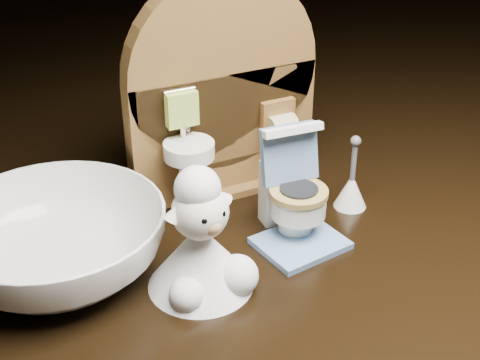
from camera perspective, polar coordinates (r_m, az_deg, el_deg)
name	(u,v)px	position (r m, az deg, el deg)	size (l,w,h in m)	color
backdrop_panel	(222,101)	(0.44, -1.55, 6.75)	(0.13, 0.05, 0.15)	brown
toy_toilet	(292,193)	(0.41, 4.44, -1.12)	(0.04, 0.05, 0.07)	white
bath_mat	(300,243)	(0.41, 5.17, -5.38)	(0.05, 0.04, 0.00)	#5A7BA9
toilet_brush	(351,188)	(0.45, 9.47, -0.70)	(0.02, 0.02, 0.05)	white
plush_lamb	(202,247)	(0.36, -3.27, -5.74)	(0.06, 0.06, 0.08)	white
ceramic_bowl	(57,243)	(0.39, -15.36, -5.19)	(0.12, 0.12, 0.04)	white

